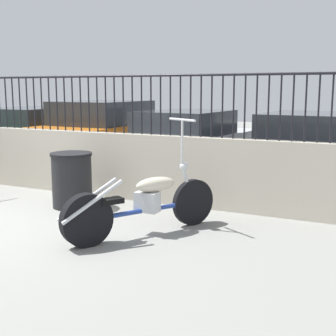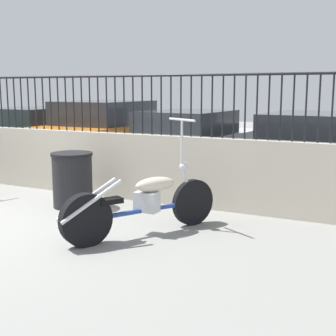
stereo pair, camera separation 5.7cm
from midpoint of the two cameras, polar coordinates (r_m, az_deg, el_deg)
low_wall at (r=8.07m, az=-11.46°, el=0.80°), size 10.10×0.18×1.04m
fence_railing at (r=7.98m, az=-11.73°, el=8.62°), size 10.10×0.04×0.90m
motorcycle_blue at (r=5.56m, az=-3.60°, el=-4.51°), size 1.15×1.90×1.38m
trash_bin at (r=7.06m, az=-11.34°, el=-1.40°), size 0.61×0.61×0.81m
car_green at (r=12.55m, az=-15.22°, el=4.34°), size 1.89×4.46×1.27m
car_orange at (r=11.13m, az=-7.10°, el=4.36°), size 1.94×4.38×1.46m
car_silver at (r=9.79m, az=2.81°, el=3.28°), size 1.97×4.02×1.29m
car_black at (r=9.49m, az=17.70°, el=2.67°), size 2.12×4.45×1.29m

